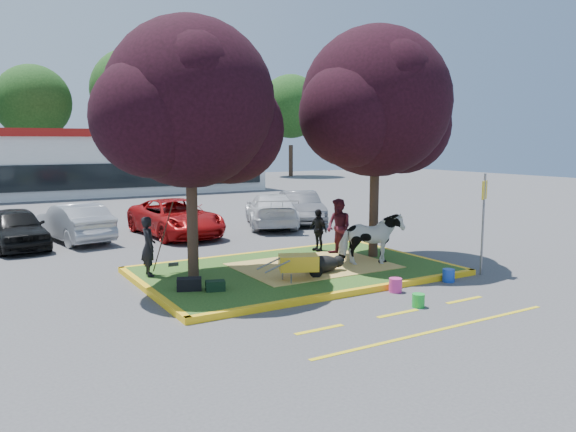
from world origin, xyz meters
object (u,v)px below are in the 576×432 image
cow (371,239)px  wheelbarrow (299,263)px  sign_post (484,212)px  bucket_blue (449,275)px  bucket_pink (395,285)px  calf (322,264)px  handler (148,246)px  bucket_green (418,300)px  car_silver (75,222)px  car_black (16,228)px

cow → wheelbarrow: (-2.68, -0.49, -0.29)m
sign_post → bucket_blue: (-1.34, -0.10, -1.56)m
cow → sign_post: bearing=-112.9°
bucket_pink → wheelbarrow: bearing=136.2°
calf → wheelbarrow: bearing=-158.3°
handler → wheelbarrow: size_ratio=0.90×
calf → cow: bearing=0.9°
cow → calf: bearing=111.0°
bucket_green → bucket_blue: bucket_blue is taller
bucket_pink → car_silver: car_silver is taller
wheelbarrow → bucket_pink: wheelbarrow is taller
handler → cow: bearing=-104.7°
car_black → bucket_pink: bearing=-60.9°
cow → handler: (-5.75, 1.94, 0.03)m
cow → bucket_green: bearing=176.5°
bucket_pink → bucket_blue: bucket_pink is taller
bucket_green → car_black: 13.93m
car_black → cow: bearing=-51.4°
bucket_pink → car_silver: (-5.37, 11.28, 0.53)m
bucket_green → bucket_pink: size_ratio=0.88×
cow → bucket_blue: bearing=-137.9°
cow → car_black: size_ratio=0.43×
bucket_blue → car_black: size_ratio=0.08×
bucket_green → bucket_pink: bearing=71.6°
bucket_pink → car_silver: bearing=115.5°
bucket_green → cow: bearing=68.0°
bucket_green → bucket_blue: 2.59m
bucket_pink → bucket_blue: size_ratio=1.02×
bucket_green → calf: bearing=96.2°
handler → wheelbarrow: bearing=-124.4°
bucket_blue → bucket_pink: bearing=-178.0°
car_silver → bucket_green: bearing=101.8°
wheelbarrow → calf: bearing=46.8°
sign_post → bucket_blue: bearing=160.1°
cow → handler: size_ratio=1.13×
bucket_pink → handler: bearing=139.6°
wheelbarrow → bucket_blue: 3.95m
handler → car_black: size_ratio=0.38×
calf → bucket_green: size_ratio=3.49×
calf → bucket_pink: size_ratio=3.07×
bucket_pink → car_black: 13.12m
sign_post → bucket_blue: size_ratio=8.24×
bucket_blue → car_silver: size_ratio=0.08×
bucket_green → car_black: car_black is taller
bucket_green → bucket_pink: bucket_pink is taller
calf → bucket_blue: (2.62, -2.01, -0.21)m
cow → bucket_green: 3.69m
calf → car_silver: (-4.62, 9.21, 0.32)m
sign_post → bucket_blue: sign_post is taller
car_black → car_silver: 2.00m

